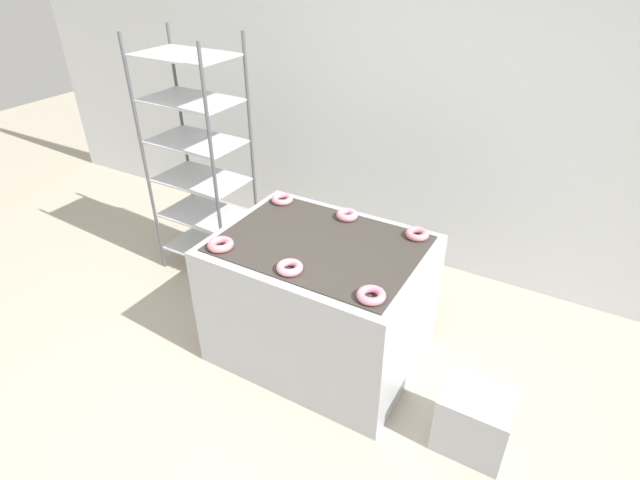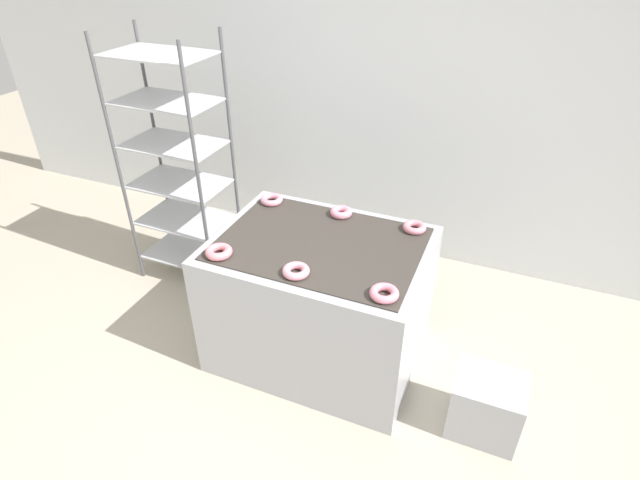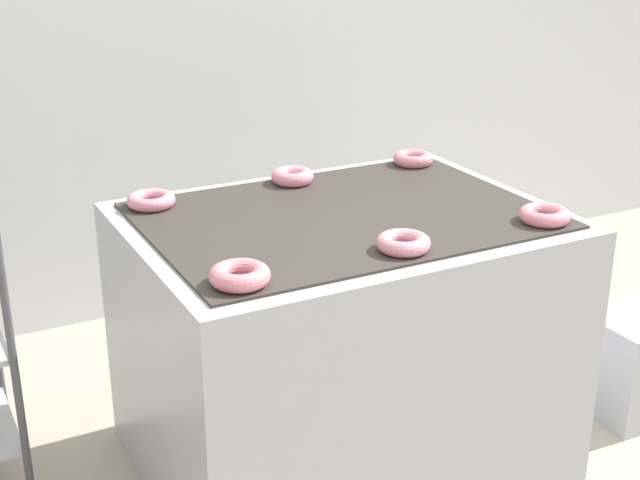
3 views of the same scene
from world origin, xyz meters
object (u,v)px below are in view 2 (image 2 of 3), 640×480
object	(u,v)px
donut_near_left	(219,252)
donut_near_center	(296,271)
baking_rack_cart	(177,164)
donut_near_right	(384,293)
glaze_bin	(486,405)
fryer_machine	(320,300)
donut_far_center	(341,212)
donut_far_left	(272,200)
donut_far_right	(415,227)

from	to	relation	value
donut_near_left	donut_near_center	size ratio (longest dim) A/B	1.04
baking_rack_cart	donut_near_left	bearing A→B (deg)	-42.57
donut_near_right	glaze_bin	bearing A→B (deg)	10.51
glaze_bin	donut_near_right	size ratio (longest dim) A/B	2.50
baking_rack_cart	donut_near_right	xyz separation A→B (m)	(1.77, -0.75, -0.07)
fryer_machine	donut_far_center	xyz separation A→B (m)	(0.00, 0.35, 0.45)
donut_far_left	glaze_bin	bearing A→B (deg)	-19.35
donut_near_right	donut_far_right	distance (m)	0.67
donut_near_right	donut_far_left	world-z (taller)	donut_near_right
baking_rack_cart	donut_near_left	xyz separation A→B (m)	(0.82, -0.75, -0.07)
fryer_machine	glaze_bin	world-z (taller)	fryer_machine
baking_rack_cart	glaze_bin	bearing A→B (deg)	-15.10
donut_near_center	donut_near_right	xyz separation A→B (m)	(0.48, -0.00, -0.00)
baking_rack_cart	donut_far_center	world-z (taller)	baking_rack_cart
donut_near_left	donut_far_left	world-z (taller)	donut_near_left
donut_far_right	donut_far_center	bearing A→B (deg)	-179.88
baking_rack_cart	donut_far_right	xyz separation A→B (m)	(1.75, -0.07, -0.07)
baking_rack_cart	donut_near_center	size ratio (longest dim) A/B	12.73
baking_rack_cart	glaze_bin	size ratio (longest dim) A/B	5.01
glaze_bin	donut_far_center	distance (m)	1.39
donut_near_right	donut_near_left	bearing A→B (deg)	-179.73
glaze_bin	donut_near_center	size ratio (longest dim) A/B	2.54
fryer_machine	glaze_bin	distance (m)	1.12
donut_near_right	donut_far_center	size ratio (longest dim) A/B	1.06
donut_near_center	donut_near_right	world-z (taller)	same
donut_far_left	donut_far_right	distance (m)	0.95
fryer_machine	donut_near_center	distance (m)	0.55
glaze_bin	donut_far_center	world-z (taller)	donut_far_center
glaze_bin	donut_far_center	xyz separation A→B (m)	(-1.07, 0.56, 0.68)
glaze_bin	donut_near_left	xyz separation A→B (m)	(-1.54, -0.11, 0.68)
glaze_bin	donut_far_left	xyz separation A→B (m)	(-1.55, 0.55, 0.68)
fryer_machine	donut_near_left	world-z (taller)	donut_near_left
baking_rack_cart	donut_near_right	bearing A→B (deg)	-22.90
donut_far_left	donut_far_center	world-z (taller)	donut_far_center
donut_near_center	donut_far_right	distance (m)	0.82
fryer_machine	donut_near_right	xyz separation A→B (m)	(0.48, -0.33, 0.44)
fryer_machine	glaze_bin	size ratio (longest dim) A/B	3.39
baking_rack_cart	donut_far_left	world-z (taller)	baking_rack_cart
glaze_bin	donut_near_left	world-z (taller)	donut_near_left
donut_near_left	donut_far_left	size ratio (longest dim) A/B	1.03
fryer_machine	donut_far_center	distance (m)	0.56
fryer_machine	donut_far_center	bearing A→B (deg)	89.72
donut_near_right	donut_far_left	size ratio (longest dim) A/B	1.01
donut_near_center	baking_rack_cart	bearing A→B (deg)	149.88
donut_far_center	donut_far_right	bearing A→B (deg)	0.12
fryer_machine	baking_rack_cart	xyz separation A→B (m)	(-1.29, 0.42, 0.52)
donut_near_right	donut_far_right	xyz separation A→B (m)	(-0.01, 0.67, -0.00)
fryer_machine	donut_near_center	bearing A→B (deg)	-90.26
donut_near_left	donut_near_right	world-z (taller)	donut_near_left
donut_near_center	donut_far_right	bearing A→B (deg)	55.09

